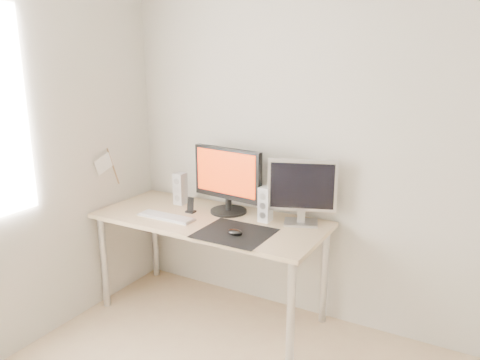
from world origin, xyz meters
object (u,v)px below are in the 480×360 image
at_px(mouse, 235,232).
at_px(second_monitor, 302,189).
at_px(desk, 210,229).
at_px(phone_dock, 191,208).
at_px(speaker_right, 265,204).
at_px(keyboard, 166,217).
at_px(main_monitor, 228,178).
at_px(speaker_left, 180,189).

height_order(mouse, second_monitor, second_monitor).
xyz_separation_m(desk, phone_dock, (-0.18, 0.03, 0.11)).
relative_size(desk, phone_dock, 14.24).
distance_m(speaker_right, keyboard, 0.69).
distance_m(main_monitor, phone_dock, 0.34).
bearing_deg(main_monitor, phone_dock, -151.05).
bearing_deg(second_monitor, phone_dock, -167.80).
bearing_deg(speaker_left, desk, -23.82).
xyz_separation_m(second_monitor, speaker_left, (-0.95, -0.04, -0.12)).
xyz_separation_m(speaker_left, phone_dock, (0.18, -0.13, -0.08)).
distance_m(desk, second_monitor, 0.70).
bearing_deg(phone_dock, main_monitor, 28.95).
distance_m(second_monitor, phone_dock, 0.82).
distance_m(speaker_left, phone_dock, 0.24).
distance_m(second_monitor, speaker_right, 0.27).
xyz_separation_m(desk, speaker_left, (-0.36, 0.16, 0.20)).
height_order(desk, speaker_right, speaker_right).
relative_size(second_monitor, speaker_right, 1.83).
height_order(main_monitor, speaker_right, main_monitor).
distance_m(mouse, desk, 0.38).
bearing_deg(speaker_left, keyboard, -71.82).
bearing_deg(main_monitor, second_monitor, 4.16).
height_order(speaker_left, keyboard, speaker_left).
xyz_separation_m(desk, second_monitor, (0.59, 0.20, 0.32)).
relative_size(mouse, phone_dock, 0.91).
height_order(mouse, phone_dock, phone_dock).
bearing_deg(mouse, speaker_left, 152.14).
relative_size(desk, speaker_left, 6.71).
height_order(second_monitor, speaker_left, second_monitor).
distance_m(main_monitor, speaker_left, 0.43).
distance_m(mouse, speaker_right, 0.34).
bearing_deg(phone_dock, mouse, -24.84).
distance_m(desk, speaker_left, 0.44).
distance_m(desk, phone_dock, 0.22).
height_order(main_monitor, phone_dock, main_monitor).
bearing_deg(main_monitor, keyboard, -135.95).
relative_size(mouse, speaker_left, 0.43).
xyz_separation_m(mouse, phone_dock, (-0.49, 0.23, 0.01)).
height_order(second_monitor, speaker_right, second_monitor).
bearing_deg(second_monitor, main_monitor, -175.84).
height_order(mouse, main_monitor, main_monitor).
distance_m(second_monitor, speaker_left, 0.96).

